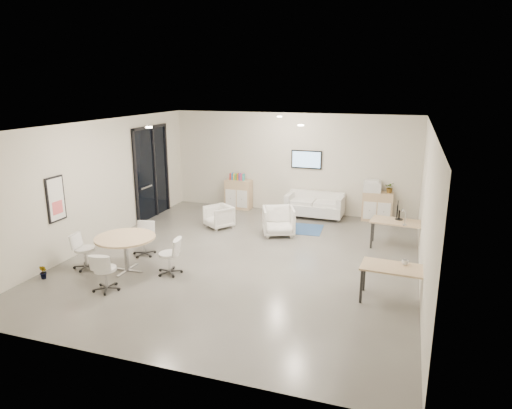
{
  "coord_description": "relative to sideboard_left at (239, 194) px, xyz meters",
  "views": [
    {
      "loc": [
        3.55,
        -9.68,
        4.1
      ],
      "look_at": [
        0.17,
        0.4,
        1.27
      ],
      "focal_mm": 32.0,
      "sensor_mm": 36.0,
      "label": 1
    }
  ],
  "objects": [
    {
      "name": "printer",
      "position": [
        4.34,
        0.01,
        0.59
      ],
      "size": [
        0.56,
        0.48,
        0.37
      ],
      "rotation": [
        0.0,
        0.0,
        0.09
      ],
      "color": "white",
      "rests_on": "sideboard_right"
    },
    {
      "name": "sideboard_left",
      "position": [
        0.0,
        0.0,
        0.0
      ],
      "size": [
        0.87,
        0.45,
        0.97
      ],
      "color": "tan",
      "rests_on": "room_shell"
    },
    {
      "name": "cup",
      "position": [
        5.41,
        -5.22,
        0.28
      ],
      "size": [
        0.15,
        0.14,
        0.13
      ],
      "primitive_type": "imported",
      "rotation": [
        0.0,
        0.0,
        0.35
      ],
      "color": "white",
      "rests_on": "desk_front"
    },
    {
      "name": "plant_floor",
      "position": [
        -1.96,
        -6.74,
        -0.41
      ],
      "size": [
        0.26,
        0.36,
        0.14
      ],
      "primitive_type": "imported",
      "rotation": [
        0.0,
        0.0,
        -0.3
      ],
      "color": "#3F7F3F",
      "rests_on": "room_shell"
    },
    {
      "name": "wall_tv",
      "position": [
        2.24,
        0.21,
        1.26
      ],
      "size": [
        0.98,
        0.06,
        0.58
      ],
      "color": "black",
      "rests_on": "room_shell"
    },
    {
      "name": "artwork",
      "position": [
        -2.23,
        -5.85,
        1.06
      ],
      "size": [
        0.05,
        0.54,
        1.04
      ],
      "color": "black",
      "rests_on": "room_shell"
    },
    {
      "name": "armchair_right",
      "position": [
        2.04,
        -2.26,
        -0.05
      ],
      "size": [
        1.07,
        1.04,
        0.87
      ],
      "primitive_type": "imported",
      "rotation": [
        0.0,
        0.0,
        0.38
      ],
      "color": "silver",
      "rests_on": "room_shell"
    },
    {
      "name": "books",
      "position": [
        -0.04,
        0.0,
        0.6
      ],
      "size": [
        0.5,
        0.14,
        0.22
      ],
      "color": "red",
      "rests_on": "sideboard_left"
    },
    {
      "name": "ceiling_spots",
      "position": [
        1.54,
        -3.42,
        2.69
      ],
      "size": [
        3.14,
        4.14,
        0.03
      ],
      "color": "#FFEAC6",
      "rests_on": "room_shell"
    },
    {
      "name": "room_shell",
      "position": [
        1.74,
        -4.25,
        1.11
      ],
      "size": [
        9.6,
        10.6,
        4.8
      ],
      "color": "#54524D",
      "rests_on": "ground"
    },
    {
      "name": "glass_door",
      "position": [
        -2.21,
        -1.74,
        1.02
      ],
      "size": [
        0.09,
        1.9,
        2.85
      ],
      "color": "black",
      "rests_on": "room_shell"
    },
    {
      "name": "blue_rug",
      "position": [
        2.33,
        -1.57,
        -0.48
      ],
      "size": [
        1.66,
        1.16,
        0.01
      ],
      "primitive_type": "cube",
      "rotation": [
        0.0,
        0.0,
        0.06
      ],
      "color": "navy",
      "rests_on": "room_shell"
    },
    {
      "name": "monitor",
      "position": [
        5.17,
        -2.11,
        0.45
      ],
      "size": [
        0.2,
        0.5,
        0.44
      ],
      "color": "black",
      "rests_on": "desk_rear"
    },
    {
      "name": "round_table",
      "position": [
        -0.5,
        -5.79,
        0.24
      ],
      "size": [
        1.33,
        1.33,
        0.81
      ],
      "color": "tan",
      "rests_on": "room_shell"
    },
    {
      "name": "plant_cabinet",
      "position": [
        4.87,
        0.01,
        0.55
      ],
      "size": [
        0.34,
        0.37,
        0.25
      ],
      "primitive_type": "imported",
      "rotation": [
        0.0,
        0.0,
        -0.15
      ],
      "color": "#3F7F3F",
      "rests_on": "sideboard_right"
    },
    {
      "name": "loveseat",
      "position": [
        2.65,
        -0.2,
        -0.13
      ],
      "size": [
        1.79,
        0.93,
        0.66
      ],
      "rotation": [
        0.0,
        0.0,
        -0.03
      ],
      "color": "silver",
      "rests_on": "room_shell"
    },
    {
      "name": "meeting_chairs",
      "position": [
        -0.5,
        -5.79,
        -0.08
      ],
      "size": [
        2.63,
        2.63,
        0.82
      ],
      "color": "white",
      "rests_on": "room_shell"
    },
    {
      "name": "armchair_left",
      "position": [
        0.2,
        -2.16,
        -0.13
      ],
      "size": [
        0.94,
        0.93,
        0.71
      ],
      "primitive_type": "imported",
      "rotation": [
        0.0,
        0.0,
        -0.62
      ],
      "color": "silver",
      "rests_on": "room_shell"
    },
    {
      "name": "desk_rear",
      "position": [
        5.21,
        -2.26,
        0.15
      ],
      "size": [
        1.41,
        0.8,
        0.7
      ],
      "rotation": [
        0.0,
        0.0,
        -0.1
      ],
      "color": "tan",
      "rests_on": "room_shell"
    },
    {
      "name": "sideboard_right",
      "position": [
        4.54,
        0.01,
        -0.03
      ],
      "size": [
        0.9,
        0.44,
        0.9
      ],
      "color": "tan",
      "rests_on": "room_shell"
    },
    {
      "name": "desk_front",
      "position": [
        5.28,
        -5.4,
        0.15
      ],
      "size": [
        1.39,
        0.75,
        0.7
      ],
      "rotation": [
        0.0,
        0.0,
        -0.06
      ],
      "color": "tan",
      "rests_on": "room_shell"
    }
  ]
}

